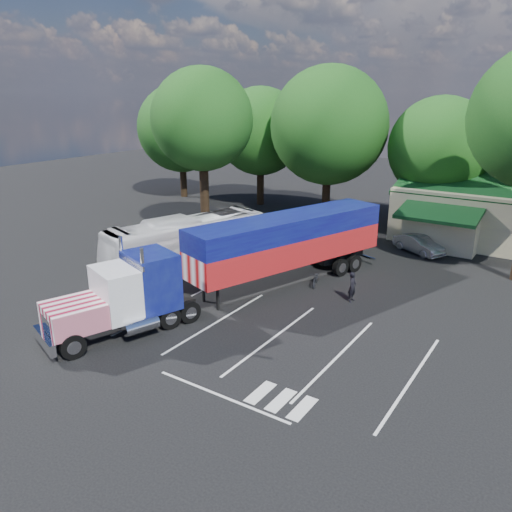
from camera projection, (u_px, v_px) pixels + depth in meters
The scene contains 11 objects.
ground at pixel (280, 284), 29.44m from camera, with size 120.00×120.00×0.00m, color black.
tree_row_a at pixel (181, 128), 51.78m from camera, with size 9.00×9.00×11.68m.
tree_row_b at pixel (260, 131), 48.10m from camera, with size 8.40×8.40×11.35m.
tree_row_c at pixel (329, 126), 42.35m from camera, with size 10.00×10.00×13.05m.
tree_row_d at pixel (440, 148), 39.12m from camera, with size 8.00×8.00×10.60m.
tree_near_left at pixel (202, 120), 36.92m from camera, with size 7.60×7.60×12.65m.
semi_truck at pixel (251, 253), 27.30m from camera, with size 8.98×20.22×4.30m.
woman at pixel (352, 287), 26.82m from camera, with size 0.61×0.40×1.67m, color black.
bicycle at pixel (316, 278), 29.15m from camera, with size 0.56×1.60×0.84m, color black.
tour_bus at pixel (187, 241), 32.48m from camera, with size 2.65×11.31×3.15m, color silver.
silver_sedan at pixel (419, 244), 34.93m from camera, with size 1.35×3.86×1.27m, color #A5A7AD.
Camera 1 is at (13.94, -23.66, 10.84)m, focal length 35.00 mm.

